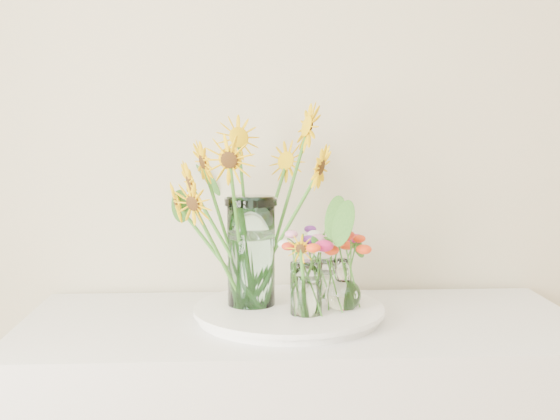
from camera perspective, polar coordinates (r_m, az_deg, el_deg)
The scene contains 9 objects.
tray at distance 1.79m, azimuth 0.72°, elevation -8.41°, with size 0.45×0.45×0.03m, color white.
mason_jar at distance 1.78m, azimuth -2.36°, elevation -3.43°, with size 0.12×0.12×0.28m, color #C4F5EB.
sunflower_bouquet at distance 1.76m, azimuth -2.38°, elevation 0.46°, with size 0.72×0.72×0.52m, color #F7BE05, non-canonical shape.
small_vase_a at distance 1.70m, azimuth 2.14°, elevation -6.45°, with size 0.08×0.08×0.13m, color white.
wildflower_posy_a at distance 1.69m, azimuth 2.15°, elevation -4.97°, with size 0.18×0.18×0.22m, color #FF4316, non-canonical shape.
small_vase_b at distance 1.76m, azimuth 5.16°, elevation -6.04°, with size 0.09×0.09×0.13m, color white, non-canonical shape.
wildflower_posy_b at distance 1.75m, azimuth 5.17°, elevation -4.61°, with size 0.20×0.20×0.22m, color #FF4316, non-canonical shape.
small_vase_c at distance 1.88m, azimuth 3.70°, elevation -5.61°, with size 0.06×0.06×0.11m, color white.
wildflower_posy_c at distance 1.87m, azimuth 3.71°, elevation -4.26°, with size 0.18×0.18×0.20m, color #FF4316, non-canonical shape.
Camera 1 is at (-0.59, 0.22, 1.39)m, focal length 45.00 mm.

